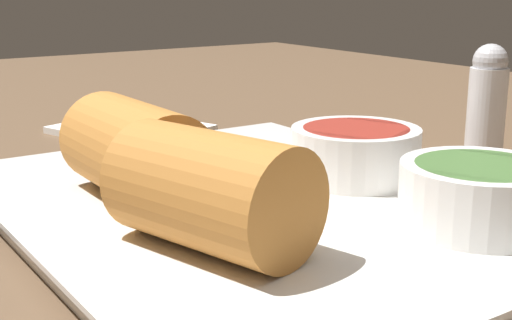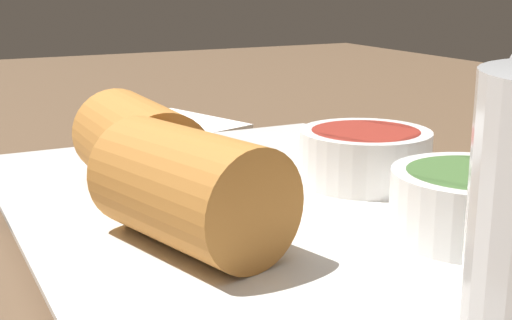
{
  "view_description": "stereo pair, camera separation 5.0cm",
  "coord_description": "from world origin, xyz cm",
  "px_view_note": "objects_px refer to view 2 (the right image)",
  "views": [
    {
      "loc": [
        35.73,
        -20.67,
        15.64
      ],
      "look_at": [
        3.79,
        1.05,
        5.69
      ],
      "focal_mm": 50.0,
      "sensor_mm": 36.0,
      "label": 1
    },
    {
      "loc": [
        38.27,
        -16.36,
        15.64
      ],
      "look_at": [
        3.79,
        1.05,
        5.69
      ],
      "focal_mm": 50.0,
      "sensor_mm": 36.0,
      "label": 2
    }
  ],
  "objects_px": {
    "dipping_bowl_far": "(474,201)",
    "napkin": "(169,126)",
    "dipping_bowl_near": "(365,154)",
    "serving_plate": "(256,210)"
  },
  "relations": [
    {
      "from": "dipping_bowl_far",
      "to": "napkin",
      "type": "bearing_deg",
      "value": -176.74
    },
    {
      "from": "napkin",
      "to": "dipping_bowl_far",
      "type": "bearing_deg",
      "value": 3.26
    },
    {
      "from": "serving_plate",
      "to": "dipping_bowl_near",
      "type": "bearing_deg",
      "value": 88.94
    },
    {
      "from": "dipping_bowl_far",
      "to": "napkin",
      "type": "height_order",
      "value": "dipping_bowl_far"
    },
    {
      "from": "dipping_bowl_near",
      "to": "napkin",
      "type": "distance_m",
      "value": 0.27
    },
    {
      "from": "dipping_bowl_near",
      "to": "napkin",
      "type": "relative_size",
      "value": 0.55
    },
    {
      "from": "serving_plate",
      "to": "dipping_bowl_far",
      "type": "height_order",
      "value": "dipping_bowl_far"
    },
    {
      "from": "serving_plate",
      "to": "dipping_bowl_far",
      "type": "xyz_separation_m",
      "value": [
        0.1,
        0.06,
        0.02
      ]
    },
    {
      "from": "dipping_bowl_far",
      "to": "napkin",
      "type": "distance_m",
      "value": 0.37
    },
    {
      "from": "serving_plate",
      "to": "dipping_bowl_near",
      "type": "relative_size",
      "value": 4.29
    }
  ]
}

